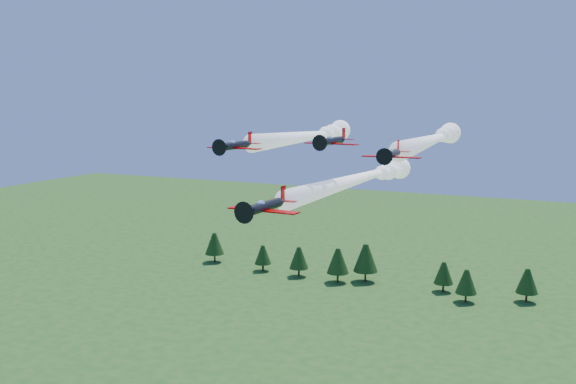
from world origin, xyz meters
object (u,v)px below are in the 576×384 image
at_px(plane_lead, 361,178).
at_px(plane_left, 311,136).
at_px(plane_right, 433,140).
at_px(plane_slot, 332,141).

bearing_deg(plane_lead, plane_left, 154.82).
bearing_deg(plane_right, plane_left, -170.58).
bearing_deg(plane_right, plane_lead, -133.86).
height_order(plane_left, plane_right, plane_left).
bearing_deg(plane_right, plane_slot, -114.33).
distance_m(plane_lead, plane_right, 14.02).
bearing_deg(plane_slot, plane_lead, 93.10).
bearing_deg(plane_lead, plane_slot, -87.24).
xyz_separation_m(plane_lead, plane_right, (8.57, 9.68, 5.41)).
distance_m(plane_lead, plane_left, 13.24).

